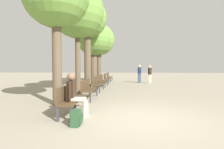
# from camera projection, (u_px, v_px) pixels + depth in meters

# --- Properties ---
(ground_plane) EXTENTS (80.00, 80.00, 0.00)m
(ground_plane) POSITION_uv_depth(u_px,v_px,m) (141.00, 119.00, 4.93)
(ground_plane) COLOR gray
(bench_row_0) EXTENTS (0.45, 1.71, 0.89)m
(bench_row_0) POSITION_uv_depth(u_px,v_px,m) (70.00, 97.00, 5.45)
(bench_row_0) COLOR #4C3823
(bench_row_0) RESTS_ON ground_plane
(bench_row_1) EXTENTS (0.45, 1.71, 0.89)m
(bench_row_1) POSITION_uv_depth(u_px,v_px,m) (88.00, 88.00, 8.00)
(bench_row_1) COLOR #4C3823
(bench_row_1) RESTS_ON ground_plane
(bench_row_2) EXTENTS (0.45, 1.71, 0.89)m
(bench_row_2) POSITION_uv_depth(u_px,v_px,m) (97.00, 83.00, 10.55)
(bench_row_2) COLOR #4C3823
(bench_row_2) RESTS_ON ground_plane
(bench_row_3) EXTENTS (0.45, 1.71, 0.89)m
(bench_row_3) POSITION_uv_depth(u_px,v_px,m) (103.00, 80.00, 13.09)
(bench_row_3) COLOR #4C3823
(bench_row_3) RESTS_ON ground_plane
(bench_row_4) EXTENTS (0.45, 1.71, 0.89)m
(bench_row_4) POSITION_uv_depth(u_px,v_px,m) (106.00, 78.00, 15.64)
(bench_row_4) COLOR #4C3823
(bench_row_4) RESTS_ON ground_plane
(bench_row_5) EXTENTS (0.45, 1.71, 0.89)m
(bench_row_5) POSITION_uv_depth(u_px,v_px,m) (109.00, 76.00, 18.19)
(bench_row_5) COLOR #4C3823
(bench_row_5) RESTS_ON ground_plane
(tree_row_1) EXTENTS (2.89, 2.89, 5.91)m
(tree_row_1) POSITION_uv_depth(u_px,v_px,m) (77.00, 12.00, 9.44)
(tree_row_1) COLOR brown
(tree_row_1) RESTS_ON ground_plane
(tree_row_2) EXTENTS (2.67, 2.67, 6.13)m
(tree_row_2) POSITION_uv_depth(u_px,v_px,m) (87.00, 20.00, 11.90)
(tree_row_2) COLOR brown
(tree_row_2) RESTS_ON ground_plane
(tree_row_3) EXTENTS (2.80, 2.80, 5.22)m
(tree_row_3) POSITION_uv_depth(u_px,v_px,m) (94.00, 39.00, 14.26)
(tree_row_3) COLOR brown
(tree_row_3) RESTS_ON ground_plane
(tree_row_4) EXTENTS (3.05, 3.05, 5.67)m
(tree_row_4) POSITION_uv_depth(u_px,v_px,m) (99.00, 40.00, 17.14)
(tree_row_4) COLOR brown
(tree_row_4) RESTS_ON ground_plane
(person_seated) EXTENTS (0.61, 0.35, 1.30)m
(person_seated) POSITION_uv_depth(u_px,v_px,m) (75.00, 93.00, 5.13)
(person_seated) COLOR beige
(person_seated) RESTS_ON ground_plane
(backpack) EXTENTS (0.24, 0.37, 0.39)m
(backpack) POSITION_uv_depth(u_px,v_px,m) (77.00, 118.00, 4.35)
(backpack) COLOR #284C2D
(backpack) RESTS_ON ground_plane
(pedestrian_near) EXTENTS (0.34, 0.25, 1.66)m
(pedestrian_near) POSITION_uv_depth(u_px,v_px,m) (139.00, 73.00, 16.16)
(pedestrian_near) COLOR #384260
(pedestrian_near) RESTS_ON ground_plane
(pedestrian_mid) EXTENTS (0.32, 0.26, 1.60)m
(pedestrian_mid) POSITION_uv_depth(u_px,v_px,m) (150.00, 73.00, 15.67)
(pedestrian_mid) COLOR beige
(pedestrian_mid) RESTS_ON ground_plane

